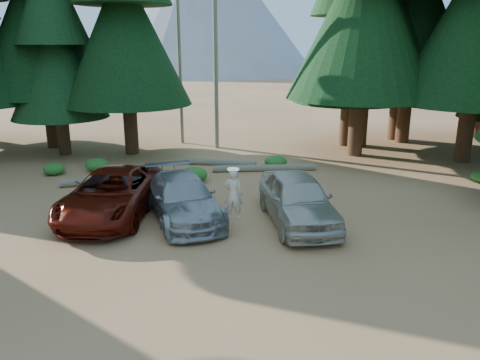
# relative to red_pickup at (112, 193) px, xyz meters

# --- Properties ---
(ground) EXTENTS (160.00, 160.00, 0.00)m
(ground) POSITION_rel_red_pickup_xyz_m (3.01, -4.00, -0.77)
(ground) COLOR #986840
(ground) RESTS_ON ground
(forest_belt_north) EXTENTS (36.00, 7.00, 22.00)m
(forest_belt_north) POSITION_rel_red_pickup_xyz_m (3.01, 11.00, -0.77)
(forest_belt_north) COLOR black
(forest_belt_north) RESTS_ON ground
(snag_front) EXTENTS (0.24, 0.24, 12.00)m
(snag_front) POSITION_rel_red_pickup_xyz_m (3.81, 10.50, 5.23)
(snag_front) COLOR slate
(snag_front) RESTS_ON ground
(snag_back) EXTENTS (0.20, 0.20, 10.00)m
(snag_back) POSITION_rel_red_pickup_xyz_m (1.81, 12.00, 4.23)
(snag_back) COLOR slate
(snag_back) RESTS_ON ground
(mountain_peak) EXTENTS (48.00, 50.00, 28.00)m
(mountain_peak) POSITION_rel_red_pickup_xyz_m (0.42, 84.24, 11.93)
(mountain_peak) COLOR gray
(mountain_peak) RESTS_ON ground
(red_pickup) EXTENTS (3.31, 5.87, 1.55)m
(red_pickup) POSITION_rel_red_pickup_xyz_m (0.00, 0.00, 0.00)
(red_pickup) COLOR #581107
(red_pickup) RESTS_ON ground
(silver_minivan_center) EXTENTS (3.28, 5.28, 1.43)m
(silver_minivan_center) POSITION_rel_red_pickup_xyz_m (2.40, -0.45, -0.06)
(silver_minivan_center) COLOR #9EA1A5
(silver_minivan_center) RESTS_ON ground
(silver_minivan_right) EXTENTS (2.30, 4.91, 1.63)m
(silver_minivan_right) POSITION_rel_red_pickup_xyz_m (6.15, -1.13, 0.04)
(silver_minivan_right) COLOR beige
(silver_minivan_right) RESTS_ON ground
(frisbee_player) EXTENTS (0.65, 0.49, 1.59)m
(frisbee_player) POSITION_rel_red_pickup_xyz_m (4.01, -2.01, 0.54)
(frisbee_player) COLOR beige
(frisbee_player) RESTS_ON ground
(log_left) EXTENTS (4.32, 1.45, 0.31)m
(log_left) POSITION_rel_red_pickup_xyz_m (-0.67, 3.92, -0.62)
(log_left) COLOR slate
(log_left) RESTS_ON ground
(log_mid) EXTENTS (3.58, 1.23, 0.30)m
(log_mid) POSITION_rel_red_pickup_xyz_m (3.80, 6.50, -0.62)
(log_mid) COLOR slate
(log_mid) RESTS_ON ground
(log_right) EXTENTS (4.77, 0.32, 0.31)m
(log_right) POSITION_rel_red_pickup_xyz_m (5.86, 5.30, -0.62)
(log_right) COLOR slate
(log_right) RESTS_ON ground
(shrub_far_left) EXTENTS (0.95, 0.95, 0.52)m
(shrub_far_left) POSITION_rel_red_pickup_xyz_m (-3.61, 5.42, -0.51)
(shrub_far_left) COLOR #1C5E1F
(shrub_far_left) RESTS_ON ground
(shrub_left) EXTENTS (1.06, 1.06, 0.58)m
(shrub_left) POSITION_rel_red_pickup_xyz_m (-1.83, 5.93, -0.48)
(shrub_left) COLOR #1C5E1F
(shrub_left) RESTS_ON ground
(shrub_center_left) EXTENTS (1.18, 1.18, 0.65)m
(shrub_center_left) POSITION_rel_red_pickup_xyz_m (1.37, 3.11, -0.45)
(shrub_center_left) COLOR #1C5E1F
(shrub_center_left) RESTS_ON ground
(shrub_center_right) EXTENTS (1.16, 1.16, 0.64)m
(shrub_center_right) POSITION_rel_red_pickup_xyz_m (2.67, 3.81, -0.46)
(shrub_center_right) COLOR #1C5E1F
(shrub_center_right) RESTS_ON ground
(shrub_right) EXTENTS (0.99, 0.99, 0.54)m
(shrub_right) POSITION_rel_red_pickup_xyz_m (6.53, 6.00, -0.50)
(shrub_right) COLOR #1C5E1F
(shrub_right) RESTS_ON ground
(shrub_far_right) EXTENTS (0.99, 0.99, 0.54)m
(shrub_far_right) POSITION_rel_red_pickup_xyz_m (6.44, 6.00, -0.50)
(shrub_far_right) COLOR #1C5E1F
(shrub_far_right) RESTS_ON ground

